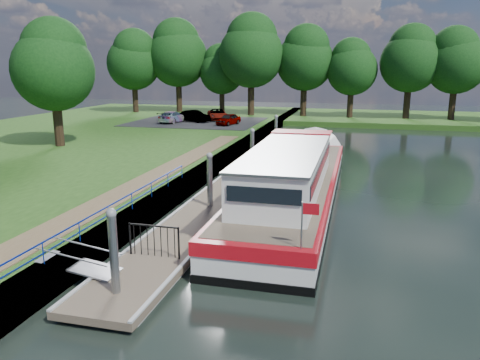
% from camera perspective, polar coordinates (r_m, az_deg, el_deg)
% --- Properties ---
extents(ground, '(160.00, 160.00, 0.00)m').
position_cam_1_polar(ground, '(15.05, -13.80, -13.62)').
color(ground, black).
rests_on(ground, ground).
extents(bank_edge, '(1.10, 90.00, 0.78)m').
position_cam_1_polar(bank_edge, '(28.95, -4.55, 0.80)').
color(bank_edge, '#473D2D').
rests_on(bank_edge, ground).
extents(far_bank, '(60.00, 18.00, 0.60)m').
position_cam_1_polar(far_bank, '(64.28, 19.08, 7.09)').
color(far_bank, '#214714').
rests_on(far_bank, ground).
extents(footpath, '(1.60, 40.00, 0.05)m').
position_cam_1_polar(footpath, '(23.34, -14.39, -1.69)').
color(footpath, brown).
rests_on(footpath, riverbank).
extents(carpark, '(14.00, 12.00, 0.06)m').
position_cam_1_polar(carpark, '(53.07, -5.30, 7.09)').
color(carpark, black).
rests_on(carpark, riverbank).
extents(blue_fence, '(0.04, 18.04, 0.72)m').
position_cam_1_polar(blue_fence, '(18.26, -17.33, -4.48)').
color(blue_fence, '#0C2DBF').
rests_on(blue_fence, riverbank).
extents(pontoon, '(2.50, 30.00, 0.56)m').
position_cam_1_polar(pontoon, '(26.42, -0.67, -0.86)').
color(pontoon, brown).
rests_on(pontoon, ground).
extents(mooring_piles, '(0.30, 27.30, 3.55)m').
position_cam_1_polar(mooring_piles, '(26.16, -0.68, 1.46)').
color(mooring_piles, gray).
rests_on(mooring_piles, ground).
extents(gangway, '(2.58, 1.00, 0.92)m').
position_cam_1_polar(gangway, '(16.06, -19.02, -9.74)').
color(gangway, '#A5A8AD').
rests_on(gangway, ground).
extents(gate_panel, '(1.85, 0.05, 1.15)m').
position_cam_1_polar(gate_panel, '(16.39, -10.44, -6.75)').
color(gate_panel, black).
rests_on(gate_panel, ground).
extents(barge, '(4.36, 21.15, 4.78)m').
position_cam_1_polar(barge, '(24.32, 6.77, -0.04)').
color(barge, black).
rests_on(barge, ground).
extents(horizon_trees, '(54.38, 10.03, 12.87)m').
position_cam_1_polar(horizon_trees, '(60.96, 6.67, 14.62)').
color(horizon_trees, '#332316').
rests_on(horizon_trees, ground).
extents(bank_tree_a, '(6.12, 6.12, 9.72)m').
position_cam_1_polar(bank_tree_a, '(38.99, -21.77, 13.03)').
color(bank_tree_a, '#332316').
rests_on(bank_tree_a, riverbank).
extents(car_a, '(2.24, 3.67, 1.17)m').
position_cam_1_polar(car_a, '(49.76, -1.42, 7.42)').
color(car_a, '#999999').
rests_on(car_a, carpark).
extents(car_b, '(4.07, 2.76, 1.27)m').
position_cam_1_polar(car_b, '(52.69, -5.61, 7.76)').
color(car_b, '#999999').
rests_on(car_b, carpark).
extents(car_c, '(2.20, 4.44, 1.24)m').
position_cam_1_polar(car_c, '(52.33, -8.22, 7.63)').
color(car_c, '#999999').
rests_on(car_c, carpark).
extents(car_d, '(3.69, 4.98, 1.26)m').
position_cam_1_polar(car_d, '(54.31, -2.74, 7.98)').
color(car_d, '#999999').
rests_on(car_d, carpark).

